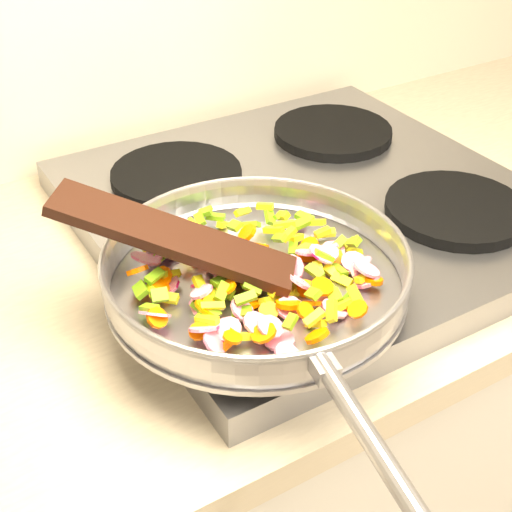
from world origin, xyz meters
TOP-DOWN VIEW (x-y plane):
  - cooktop at (-0.70, 1.67)m, footprint 0.60×0.60m
  - grate_fl at (-0.84, 1.52)m, footprint 0.19×0.19m
  - grate_fr at (-0.56, 1.52)m, footprint 0.19×0.19m
  - grate_bl at (-0.84, 1.81)m, footprint 0.19×0.19m
  - grate_br at (-0.56, 1.81)m, footprint 0.19×0.19m
  - saute_pan at (-0.88, 1.50)m, footprint 0.37×0.54m
  - vegetable_heap at (-0.89, 1.50)m, footprint 0.29×0.29m
  - wooden_spatula at (-0.96, 1.56)m, footprint 0.24×0.21m

SIDE VIEW (x-z plane):
  - cooktop at x=-0.70m, z-range 0.90..0.94m
  - grate_fl at x=-0.84m, z-range 0.94..0.96m
  - grate_fr at x=-0.56m, z-range 0.94..0.96m
  - grate_bl at x=-0.84m, z-range 0.94..0.96m
  - grate_br at x=-0.56m, z-range 0.94..0.96m
  - vegetable_heap at x=-0.89m, z-range 0.95..1.00m
  - saute_pan at x=-0.88m, z-range 0.96..1.01m
  - wooden_spatula at x=-0.96m, z-range 0.97..1.07m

